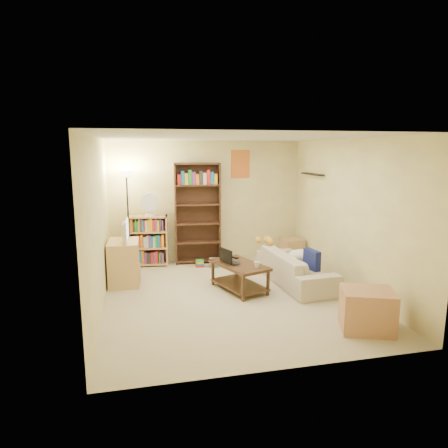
% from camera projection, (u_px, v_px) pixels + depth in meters
% --- Properties ---
extents(room, '(4.50, 4.54, 2.52)m').
position_uv_depth(room, '(233.00, 196.00, 6.14)').
color(room, beige).
rests_on(room, ground).
extents(sofa, '(1.98, 0.98, 0.55)m').
position_uv_depth(sofa, '(295.00, 268.00, 7.01)').
color(sofa, beige).
rests_on(sofa, ground).
extents(navy_pillow, '(0.17, 0.38, 0.33)m').
position_uv_depth(navy_pillow, '(312.00, 260.00, 6.60)').
color(navy_pillow, navy).
rests_on(navy_pillow, sofa).
extents(cream_blanket, '(0.51, 0.36, 0.22)m').
position_uv_depth(cream_blanket, '(301.00, 256.00, 7.05)').
color(cream_blanket, white).
rests_on(cream_blanket, sofa).
extents(tabby_cat, '(0.44, 0.18, 0.15)m').
position_uv_depth(tabby_cat, '(267.00, 240.00, 7.56)').
color(tabby_cat, gold).
rests_on(tabby_cat, sofa).
extents(coffee_table, '(0.89, 1.17, 0.46)m').
position_uv_depth(coffee_table, '(239.00, 273.00, 6.64)').
color(coffee_table, '#45281A').
rests_on(coffee_table, ground).
extents(laptop, '(0.54, 0.51, 0.03)m').
position_uv_depth(laptop, '(233.00, 262.00, 6.67)').
color(laptop, black).
rests_on(laptop, coffee_table).
extents(laptop_screen, '(0.13, 0.33, 0.23)m').
position_uv_depth(laptop_screen, '(226.00, 256.00, 6.57)').
color(laptop_screen, white).
rests_on(laptop_screen, laptop).
extents(mug, '(0.19, 0.19, 0.10)m').
position_uv_depth(mug, '(257.00, 265.00, 6.37)').
color(mug, white).
rests_on(mug, coffee_table).
extents(tv_remote, '(0.16, 0.18, 0.02)m').
position_uv_depth(tv_remote, '(234.00, 257.00, 6.96)').
color(tv_remote, black).
rests_on(tv_remote, coffee_table).
extents(tv_stand, '(0.54, 0.73, 0.76)m').
position_uv_depth(tv_stand, '(124.00, 262.00, 6.95)').
color(tv_stand, tan).
rests_on(tv_stand, ground).
extents(television, '(0.65, 0.14, 0.37)m').
position_uv_depth(television, '(123.00, 231.00, 6.85)').
color(television, black).
rests_on(television, tv_stand).
extents(tall_bookshelf, '(0.95, 0.38, 2.06)m').
position_uv_depth(tall_bookshelf, '(198.00, 211.00, 8.15)').
color(tall_bookshelf, '#442A1A').
rests_on(tall_bookshelf, ground).
extents(short_bookshelf, '(0.83, 0.40, 1.02)m').
position_uv_depth(short_bookshelf, '(148.00, 241.00, 8.03)').
color(short_bookshelf, tan).
rests_on(short_bookshelf, ground).
extents(desk_fan, '(0.36, 0.20, 0.46)m').
position_uv_depth(desk_fan, '(150.00, 204.00, 7.86)').
color(desk_fan, white).
rests_on(desk_fan, short_bookshelf).
extents(floor_lamp, '(0.33, 0.33, 1.94)m').
position_uv_depth(floor_lamp, '(127.00, 191.00, 7.62)').
color(floor_lamp, black).
rests_on(floor_lamp, ground).
extents(side_table, '(0.45, 0.45, 0.48)m').
position_uv_depth(side_table, '(292.00, 250.00, 8.42)').
color(side_table, tan).
rests_on(side_table, ground).
extents(end_cabinet, '(0.80, 0.73, 0.54)m').
position_uv_depth(end_cabinet, '(367.00, 310.00, 5.17)').
color(end_cabinet, tan).
rests_on(end_cabinet, ground).
extents(book_stacks, '(0.95, 0.36, 0.21)m').
position_uv_depth(book_stacks, '(221.00, 263.00, 7.97)').
color(book_stacks, red).
rests_on(book_stacks, ground).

